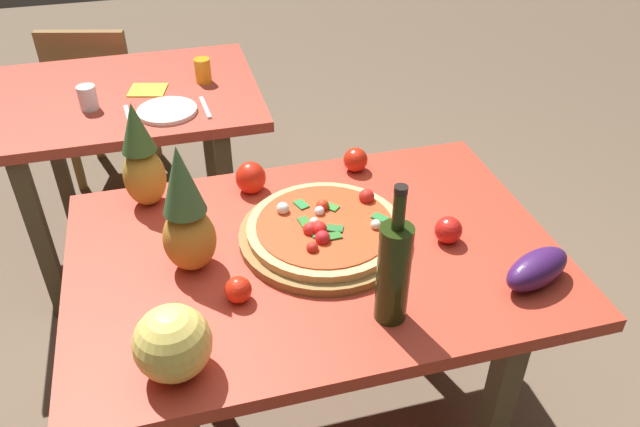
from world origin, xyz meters
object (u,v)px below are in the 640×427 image
Objects in this scene: melon at (173,343)px; pizza_board at (325,235)px; dining_chair at (101,96)px; tomato_by_bottle at (355,160)px; drinking_glass_water at (88,98)px; eggplant at (537,269)px; fork_utensil at (128,116)px; tomato_beside_pepper at (448,230)px; pineapple_left at (142,160)px; display_table at (314,276)px; tomato_at_corner at (238,290)px; bell_pepper at (251,178)px; background_table at (123,118)px; knife_utensil at (205,107)px; drinking_glass_juice at (203,70)px; napkin_folded at (148,90)px; wine_bottle at (394,271)px; pizza at (325,227)px; dinner_plate at (167,111)px; pineapple_right at (186,216)px.

pizza_board is at bearing 39.98° from melon.
dining_chair is 2.14m from melon.
drinking_glass_water is (-0.83, 0.67, 0.01)m from tomato_by_bottle.
dining_chair is at bearing 118.88° from eggplant.
tomato_beside_pepper is at bearing -55.54° from fork_utensil.
tomato_beside_pepper is (0.77, -0.40, -0.11)m from pineapple_left.
tomato_at_corner is at bearing -148.47° from display_table.
eggplant is (0.61, -0.59, -0.00)m from bell_pepper.
knife_utensil is (0.32, -0.23, 0.11)m from background_table.
drinking_glass_water reaches higher than tomato_at_corner.
napkin_folded is (-0.22, -0.03, -0.05)m from drinking_glass_juice.
pizza_board is 0.33m from tomato_beside_pepper.
napkin_folded is at bearing 109.27° from wine_bottle.
pizza is 3.01× the size of napkin_folded.
pizza is at bearing -79.69° from knife_utensil.
fork_utensil is (-0.24, 1.06, -0.03)m from tomato_at_corner.
pizza is 1.92× the size of dinner_plate.
background_table is 1.28× the size of dining_chair.
bell_pepper reaches higher than dining_chair.
background_table is at bearing -177.15° from drinking_glass_juice.
dinner_plate reaches higher than background_table.
tomato_at_corner is 0.89× the size of tomato_beside_pepper.
tomato_beside_pepper is 1.40m from napkin_folded.
wine_bottle reaches higher than knife_utensil.
bell_pepper is 0.55× the size of fork_utensil.
pineapple_right is (-0.36, -0.02, 0.12)m from pizza.
tomato_by_bottle is 0.43× the size of fork_utensil.
wine_bottle is 0.81m from pineapple_left.
tomato_at_corner reaches higher than dinner_plate.
drinking_glass_water reaches higher than tomato_by_bottle.
melon is at bearing -92.04° from fork_utensil.
display_table is 0.40m from pineapple_right.
dinner_plate is at bearing -73.96° from napkin_folded.
display_table is at bearing -39.62° from pineapple_left.
tomato_by_bottle is at bearing 107.65° from tomato_beside_pepper.
dining_chair is at bearing 109.74° from wine_bottle.
pineapple_left reaches higher than knife_utensil.
pizza_board is at bearing -65.87° from fork_utensil.
tomato_beside_pepper reaches higher than napkin_folded.
bell_pepper is 0.63m from dinner_plate.
background_table is 14.53× the size of tomato_beside_pepper.
fork_utensil is at bearing 116.70° from display_table.
fork_utensil is at bearing 115.59° from dining_chair.
wine_bottle is (0.07, -0.32, 0.13)m from pizza_board.
pizza is at bearing -79.87° from drinking_glass_juice.
bell_pepper is 0.84m from drinking_glass_juice.
tomato_by_bottle is 0.55× the size of napkin_folded.
pizza is at bearing -33.52° from pineapple_left.
display_table is at bearing -82.21° from drinking_glass_juice.
pizza_board reaches higher than display_table.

